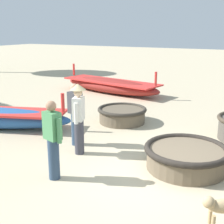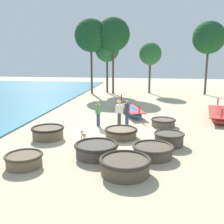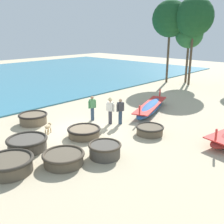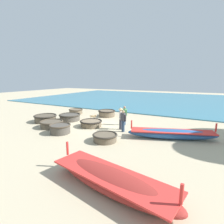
% 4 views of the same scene
% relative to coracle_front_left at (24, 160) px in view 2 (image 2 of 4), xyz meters
% --- Properties ---
extents(ground_plane, '(80.00, 80.00, 0.00)m').
position_rel_coracle_front_left_xyz_m(ground_plane, '(2.65, 4.69, -0.28)').
color(ground_plane, '#BCAD8C').
extents(coracle_front_left, '(1.50, 1.50, 0.52)m').
position_rel_coracle_front_left_xyz_m(coracle_front_left, '(0.00, 0.00, 0.00)').
color(coracle_front_left, brown).
rests_on(coracle_front_left, ground).
extents(coracle_center, '(1.49, 1.49, 0.63)m').
position_rel_coracle_front_left_xyz_m(coracle_center, '(5.82, 3.44, 0.06)').
color(coracle_center, '#4C473F').
rests_on(coracle_center, ground).
extents(coracle_front_right, '(1.92, 1.92, 0.59)m').
position_rel_coracle_front_left_xyz_m(coracle_front_right, '(2.60, 1.48, 0.04)').
color(coracle_front_right, '#4C473F').
rests_on(coracle_front_right, ground).
extents(coracle_nearest, '(1.77, 1.77, 0.50)m').
position_rel_coracle_front_left_xyz_m(coracle_nearest, '(3.36, 4.35, -0.01)').
color(coracle_nearest, brown).
rests_on(coracle_nearest, ground).
extents(coracle_far_left, '(1.94, 1.94, 0.61)m').
position_rel_coracle_front_left_xyz_m(coracle_far_left, '(4.01, -0.10, 0.05)').
color(coracle_far_left, brown).
rests_on(coracle_far_left, ground).
extents(coracle_upturned, '(1.80, 1.80, 0.52)m').
position_rel_coracle_front_left_xyz_m(coracle_upturned, '(5.04, 1.77, 0.00)').
color(coracle_upturned, brown).
rests_on(coracle_upturned, ground).
extents(coracle_weathered, '(1.53, 1.53, 0.47)m').
position_rel_coracle_front_left_xyz_m(coracle_weathered, '(5.71, 7.02, -0.02)').
color(coracle_weathered, brown).
rests_on(coracle_weathered, ground).
extents(coracle_far_right, '(1.73, 1.73, 0.63)m').
position_rel_coracle_front_left_xyz_m(coracle_far_right, '(-0.45, 3.60, 0.06)').
color(coracle_far_right, brown).
rests_on(coracle_far_right, ground).
extents(long_boat_ochre_hull, '(2.81, 5.59, 1.11)m').
position_rel_coracle_front_left_xyz_m(long_boat_ochre_hull, '(3.30, 10.54, 0.04)').
color(long_boat_ochre_hull, '#285693').
rests_on(long_boat_ochre_hull, ground).
extents(long_boat_green_hull, '(2.23, 5.30, 1.16)m').
position_rel_coracle_front_left_xyz_m(long_boat_green_hull, '(9.64, 9.57, 0.06)').
color(long_boat_green_hull, maroon).
rests_on(long_boat_green_hull, ground).
extents(fisherman_with_hat, '(0.50, 0.36, 1.67)m').
position_rel_coracle_front_left_xyz_m(fisherman_with_hat, '(2.98, 6.78, 0.68)').
color(fisherman_with_hat, '#383842').
rests_on(fisherman_with_hat, ground).
extents(fisherman_standing_right, '(0.31, 0.51, 1.57)m').
position_rel_coracle_front_left_xyz_m(fisherman_standing_right, '(1.69, 6.50, 0.56)').
color(fisherman_standing_right, '#2D425B').
rests_on(fisherman_standing_right, ground).
extents(fisherman_standing_left, '(0.31, 0.51, 1.57)m').
position_rel_coracle_front_left_xyz_m(fisherman_standing_left, '(3.43, 7.19, 0.56)').
color(fisherman_standing_left, '#2D425B').
rests_on(fisherman_standing_left, ground).
extents(dog, '(0.44, 0.61, 0.55)m').
position_rel_coracle_front_left_xyz_m(dog, '(1.55, 3.34, 0.09)').
color(dog, tan).
rests_on(dog, ground).
extents(tree_rightmost, '(2.86, 2.86, 6.51)m').
position_rel_coracle_front_left_xyz_m(tree_rightmost, '(-0.30, 22.21, 4.77)').
color(tree_rightmost, '#4C3D2D').
rests_on(tree_rightmost, ground).
extents(tree_left_mid, '(3.73, 3.73, 8.49)m').
position_rel_coracle_front_left_xyz_m(tree_left_mid, '(-1.93, 20.93, 6.33)').
color(tree_left_mid, '#4C3D2D').
rests_on(tree_left_mid, ground).
extents(tree_center, '(3.79, 3.79, 8.63)m').
position_rel_coracle_front_left_xyz_m(tree_center, '(0.54, 21.28, 6.43)').
color(tree_center, '#4C3D2D').
rests_on(tree_center, ground).
extents(tree_right_mid, '(3.56, 3.56, 8.11)m').
position_rel_coracle_front_left_xyz_m(tree_right_mid, '(11.07, 21.91, 6.02)').
color(tree_right_mid, '#4C3D2D').
rests_on(tree_right_mid, ground).
extents(tree_tall_back, '(2.59, 2.59, 5.91)m').
position_rel_coracle_front_left_xyz_m(tree_tall_back, '(4.76, 22.34, 4.30)').
color(tree_tall_back, '#4C3D2D').
rests_on(tree_tall_back, ground).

